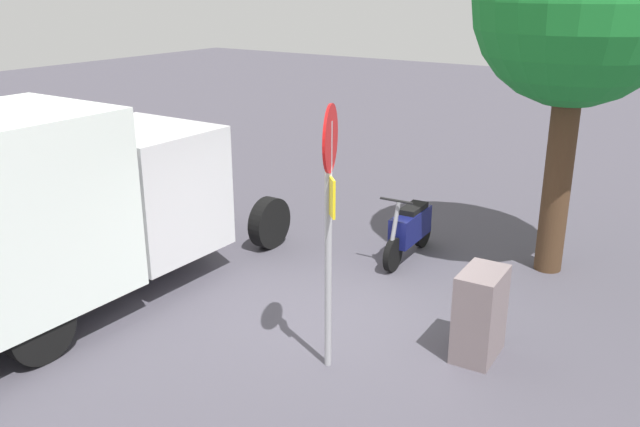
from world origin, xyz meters
name	(u,v)px	position (x,y,z in m)	size (l,w,h in m)	color
ground_plane	(350,319)	(0.00, 0.00, 0.00)	(60.00, 60.00, 0.00)	#48444F
box_truck_near	(19,212)	(2.50, -3.53, 1.61)	(7.45, 2.23, 2.92)	black
motorcycle	(410,228)	(-2.46, -0.35, 0.52)	(1.81, 0.55, 1.20)	black
stop_sign	(329,198)	(1.15, 0.40, 2.13)	(0.71, 0.33, 3.20)	#9E9EA3
street_tree	(579,5)	(-3.30, 1.74, 4.12)	(3.04, 3.04, 5.69)	#47301E
utility_cabinet	(480,314)	(-0.09, 1.80, 0.57)	(0.76, 0.48, 1.14)	slate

